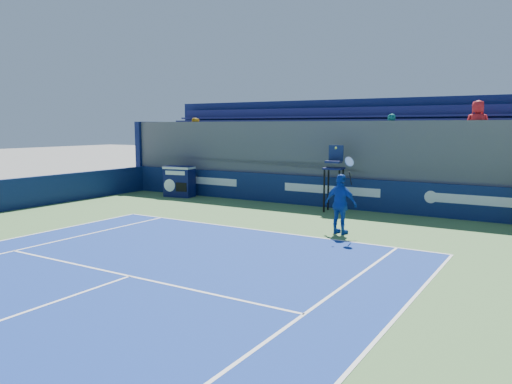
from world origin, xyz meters
The scene contains 5 objects.
back_hoarding centered at (0.00, 17.10, 0.60)m, with size 20.40×0.21×1.20m.
match_clock centered at (-7.03, 16.28, 0.74)m, with size 1.42×0.92×1.40m.
umpire_chair centered at (0.45, 16.28, 1.53)m, with size 0.79×0.79×2.48m.
tennis_player centered at (2.18, 12.72, 0.91)m, with size 1.10×0.60×2.57m.
stadium_seating centered at (0.01, 19.15, 1.84)m, with size 21.00×4.05×4.40m.
Camera 1 is at (7.68, -0.91, 3.18)m, focal length 35.00 mm.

